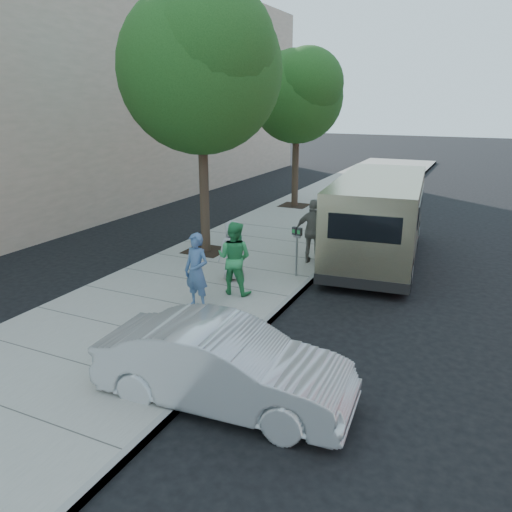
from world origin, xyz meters
name	(u,v)px	position (x,y,z in m)	size (l,w,h in m)	color
ground	(237,293)	(0.00, 0.00, 0.00)	(120.00, 120.00, 0.00)	black
sidewalk	(202,284)	(-1.00, 0.00, 0.07)	(5.00, 60.00, 0.15)	gray
curb_face	(290,300)	(1.44, 0.00, 0.07)	(0.12, 60.00, 0.16)	gray
tree_near	(202,64)	(-2.25, 2.40, 5.55)	(4.62, 4.60, 7.53)	black
tree_far	(298,92)	(-2.25, 10.00, 4.88)	(3.92, 3.80, 6.49)	black
parking_meter	(297,241)	(1.03, 1.43, 1.11)	(0.29, 0.16, 1.32)	gray
van	(378,217)	(2.55, 4.12, 1.32)	(2.87, 6.91, 2.50)	#BCB287
sedan	(224,365)	(2.00, -4.27, 0.67)	(1.42, 4.06, 1.34)	#B8BCBF
person_officer	(197,271)	(-0.22, -1.47, 1.01)	(0.62, 0.41, 1.71)	#456694
person_green_shirt	(234,258)	(0.13, -0.33, 1.03)	(0.86, 0.67, 1.76)	#34A056
person_gray_shirt	(233,251)	(-0.34, 0.48, 0.93)	(0.76, 0.50, 1.56)	#AEAEB1
person_striped_polo	(314,232)	(1.06, 2.70, 1.06)	(1.07, 0.44, 1.82)	slate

